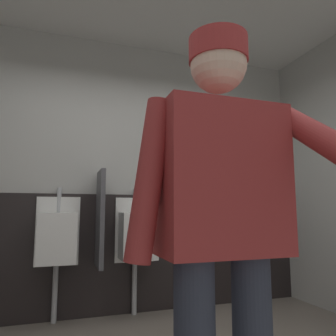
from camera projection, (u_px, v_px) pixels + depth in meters
wall_back at (116, 172)px, 3.38m from camera, size 4.80×0.12×2.85m
wainscot_band_back at (116, 253)px, 3.20m from camera, size 4.20×0.03×1.18m
urinal_left at (57, 237)px, 2.92m from camera, size 0.40×0.34×1.24m
urinal_middle at (137, 235)px, 3.15m from camera, size 0.40×0.34×1.24m
privacy_divider_panel at (100, 218)px, 2.99m from camera, size 0.04×0.40×0.90m
person at (223, 219)px, 1.12m from camera, size 0.67×0.60×1.68m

